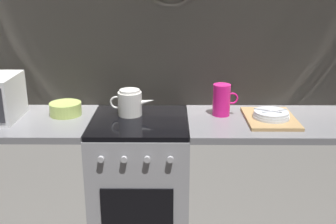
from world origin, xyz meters
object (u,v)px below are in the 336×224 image
Objects in this scene: kettle at (130,103)px; pitcher at (222,100)px; mixing_bowl at (66,109)px; stove_unit at (141,185)px; dish_pile at (271,117)px.

kettle is 0.58m from pitcher.
mixing_bowl is at bearing -179.83° from kettle.
mixing_bowl reaches higher than stove_unit.
kettle reaches higher than mixing_bowl.
pitcher reaches higher than dish_pile.
stove_unit is 3.16× the size of kettle.
stove_unit is 0.69m from mixing_bowl.
stove_unit is 0.54m from kettle.
pitcher is at bearing 0.33° from kettle.
pitcher is (0.51, 0.09, 0.55)m from stove_unit.
kettle is at bearing 173.62° from dish_pile.
dish_pile is (0.80, -0.01, 0.47)m from stove_unit.
dish_pile is (0.29, -0.10, -0.08)m from pitcher.
dish_pile is at bearing -6.38° from kettle.
mixing_bowl is at bearing 169.23° from stove_unit.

